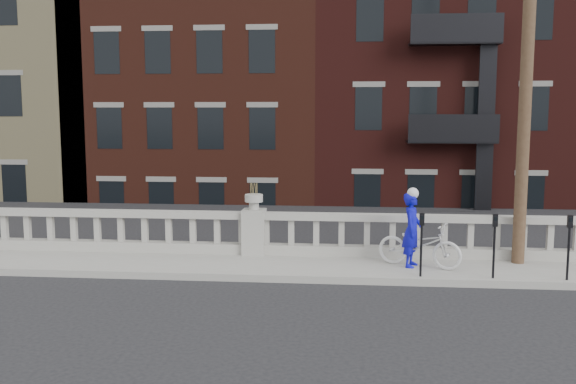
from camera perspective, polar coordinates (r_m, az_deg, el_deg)
name	(u,v)px	position (r m, az deg, el deg)	size (l,w,h in m)	color
ground	(223,309)	(12.10, -5.79, -10.31)	(120.00, 120.00, 0.00)	black
sidewalk	(248,266)	(14.92, -3.55, -6.59)	(32.00, 2.20, 0.15)	gray
balustrade	(254,234)	(15.72, -3.03, -3.76)	(28.00, 0.34, 1.03)	gray
planter_pedestal	(254,226)	(15.68, -3.04, -3.08)	(0.55, 0.55, 1.76)	gray
lower_level	(317,129)	(34.41, 2.56, 5.60)	(80.00, 44.00, 20.80)	#605E59
utility_pole	(528,38)	(15.50, 20.57, 12.71)	(1.60, 0.28, 10.00)	#422D1E
parking_meter_a	(421,237)	(13.80, 11.78, -3.96)	(0.10, 0.09, 1.36)	black
parking_meter_b	(494,239)	(14.05, 17.88, -3.96)	(0.10, 0.09, 1.36)	black
parking_meter_c	(569,240)	(14.45, 23.71, -3.92)	(0.10, 0.09, 1.36)	black
bicycle	(420,245)	(14.72, 11.62, -4.61)	(0.67, 1.91, 1.00)	silver
cyclist	(412,230)	(14.65, 10.96, -3.31)	(0.61, 0.40, 1.68)	#0C0BB3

